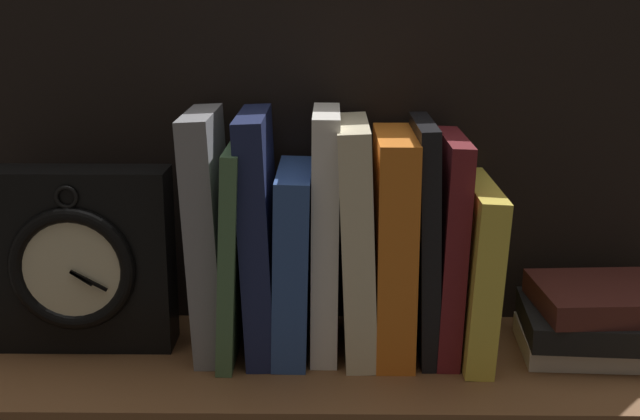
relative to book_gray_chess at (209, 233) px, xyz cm
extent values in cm
cube|color=brown|center=(14.15, -2.73, -13.88)|extent=(89.24, 24.71, 2.50)
cube|color=black|center=(14.15, 9.03, 7.22)|extent=(89.24, 1.20, 39.70)
cube|color=gray|center=(0.00, 0.00, 0.00)|extent=(4.16, 12.87, 25.38)
cube|color=#476B44|center=(2.68, 0.00, -1.53)|extent=(2.75, 15.76, 22.26)
cube|color=#192147|center=(5.26, 0.00, -0.04)|extent=(3.92, 14.05, 25.28)
cube|color=#2D4C8E|center=(8.76, 0.00, -2.92)|extent=(3.95, 14.23, 19.51)
cube|color=silver|center=(12.14, 0.00, 0.09)|extent=(2.93, 12.12, 25.46)
cube|color=beige|center=(15.38, 0.00, -0.50)|extent=(4.21, 14.50, 24.38)
cube|color=orange|center=(19.23, 0.00, -1.09)|extent=(3.95, 14.54, 23.10)
cube|color=black|center=(22.45, 0.00, -0.43)|extent=(2.68, 13.39, 24.46)
cube|color=maroon|center=(24.87, 0.00, -1.21)|extent=(3.02, 13.58, 22.90)
cube|color=gold|center=(27.79, 0.00, -3.66)|extent=(3.74, 16.86, 18.06)
cube|color=black|center=(-13.74, 0.20, -2.95)|extent=(19.37, 5.36, 19.37)
torus|color=black|center=(-13.74, -2.88, -3.12)|extent=(13.17, 1.62, 13.17)
cylinder|color=beige|center=(-13.74, -2.88, -3.12)|extent=(10.63, 0.60, 10.63)
cube|color=black|center=(-12.66, -3.38, -3.84)|extent=(2.33, 0.30, 1.69)
cube|color=black|center=(-11.92, -3.38, -4.12)|extent=(3.79, 0.30, 2.27)
torus|color=black|center=(-13.74, -2.48, 4.46)|extent=(2.44, 0.44, 2.44)
cube|color=beige|center=(41.74, -1.29, -11.50)|extent=(18.12, 11.61, 2.27)
cube|color=black|center=(41.01, -1.39, -9.06)|extent=(16.75, 13.83, 2.61)
cube|color=#471E19|center=(42.52, -1.13, -6.49)|extent=(17.16, 12.84, 2.53)
camera|label=1|loc=(12.70, -84.73, 25.06)|focal=47.75mm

